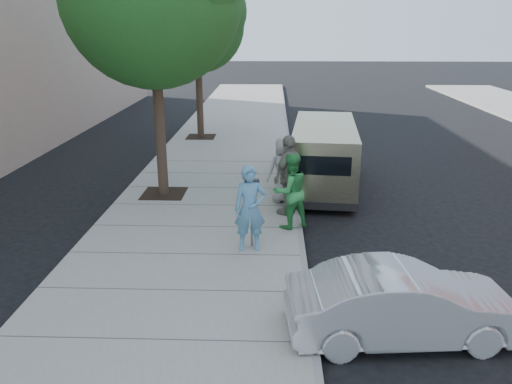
% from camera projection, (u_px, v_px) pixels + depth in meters
% --- Properties ---
extents(ground, '(120.00, 120.00, 0.00)m').
position_uv_depth(ground, '(239.00, 233.00, 11.88)').
color(ground, black).
rests_on(ground, ground).
extents(sidewalk, '(5.00, 60.00, 0.15)m').
position_uv_depth(sidewalk, '(197.00, 229.00, 11.89)').
color(sidewalk, gray).
rests_on(sidewalk, ground).
extents(curb_face, '(0.12, 60.00, 0.16)m').
position_uv_depth(curb_face, '(300.00, 231.00, 11.81)').
color(curb_face, gray).
rests_on(curb_face, ground).
extents(tree_far, '(3.92, 3.80, 6.49)m').
position_uv_depth(tree_far, '(198.00, 20.00, 19.88)').
color(tree_far, black).
rests_on(tree_far, sidewalk).
extents(parking_meter, '(0.32, 0.16, 1.50)m').
position_uv_depth(parking_meter, '(252.00, 198.00, 10.48)').
color(parking_meter, gray).
rests_on(parking_meter, sidewalk).
extents(van, '(2.20, 5.36, 1.94)m').
position_uv_depth(van, '(324.00, 155.00, 14.87)').
color(van, tan).
rests_on(van, ground).
extents(sedan, '(3.72, 1.58, 1.20)m').
position_uv_depth(sedan, '(404.00, 304.00, 7.72)').
color(sedan, silver).
rests_on(sedan, ground).
extents(person_officer, '(0.71, 0.51, 1.84)m').
position_uv_depth(person_officer, '(250.00, 208.00, 10.39)').
color(person_officer, '#5997BE').
rests_on(person_officer, sidewalk).
extents(person_green_shirt, '(1.07, 0.98, 1.79)m').
position_uv_depth(person_green_shirt, '(290.00, 191.00, 11.56)').
color(person_green_shirt, green).
rests_on(person_green_shirt, sidewalk).
extents(person_gray_shirt, '(1.02, 0.86, 1.78)m').
position_uv_depth(person_gray_shirt, '(283.00, 170.00, 13.29)').
color(person_gray_shirt, '#A4A3A6').
rests_on(person_gray_shirt, sidewalk).
extents(person_striped_polo, '(1.10, 1.25, 2.02)m').
position_uv_depth(person_striped_polo, '(289.00, 175.00, 12.38)').
color(person_striped_polo, gray).
rests_on(person_striped_polo, sidewalk).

